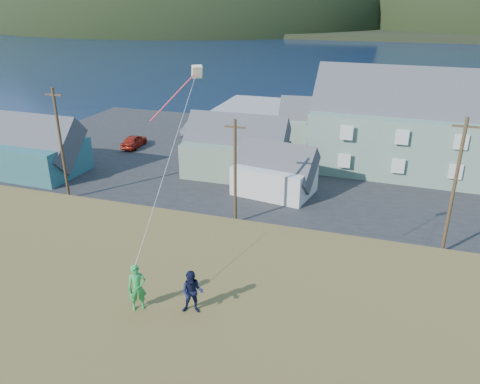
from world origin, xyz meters
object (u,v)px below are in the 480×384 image
shed_palegreen_far (321,123)px  kite_flyer_navy (192,292)px  kite_flyer_green (137,288)px  shed_white (275,171)px  shed_palegreen_near (236,148)px  shed_teal (35,148)px  wharf (302,112)px

shed_palegreen_far → kite_flyer_navy: bearing=-92.4°
kite_flyer_green → kite_flyer_navy: 1.84m
shed_white → shed_palegreen_far: 16.92m
kite_flyer_navy → shed_palegreen_near: bearing=91.8°
shed_white → shed_palegreen_far: bearing=94.3°
shed_teal → shed_palegreen_far: bearing=38.2°
shed_teal → shed_white: size_ratio=1.19×
wharf → shed_teal: shed_teal is taller
wharf → kite_flyer_navy: (7.36, -58.67, 7.51)m
shed_teal → kite_flyer_navy: (28.07, -24.66, 5.23)m
shed_palegreen_near → shed_white: bearing=-37.8°
shed_teal → kite_flyer_green: size_ratio=5.72×
wharf → shed_white: bearing=-83.7°
shed_teal → shed_palegreen_near: 20.21m
shed_palegreen_near → wharf: bearing=86.1°
shed_teal → shed_white: bearing=7.1°
shed_white → kite_flyer_green: (2.06, -27.50, 5.80)m
shed_palegreen_near → shed_palegreen_far: bearing=62.6°
shed_palegreen_near → kite_flyer_green: kite_flyer_green is taller
shed_teal → shed_palegreen_near: shed_palegreen_near is taller
shed_palegreen_near → kite_flyer_green: (7.02, -31.23, 5.25)m
wharf → shed_palegreen_near: size_ratio=2.54×
shed_teal → shed_palegreen_near: (19.25, 6.17, 0.04)m
kite_flyer_green → shed_white: bearing=60.0°
shed_white → kite_flyer_navy: size_ratio=5.17×
shed_white → shed_palegreen_near: bearing=152.7°
wharf → kite_flyer_navy: bearing=-82.9°
wharf → kite_flyer_navy: 59.60m
shed_teal → kite_flyer_green: kite_flyer_green is taller
shed_palegreen_far → kite_flyer_green: 44.67m
shed_white → kite_flyer_green: size_ratio=4.79×
shed_teal → shed_palegreen_near: size_ratio=0.92×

